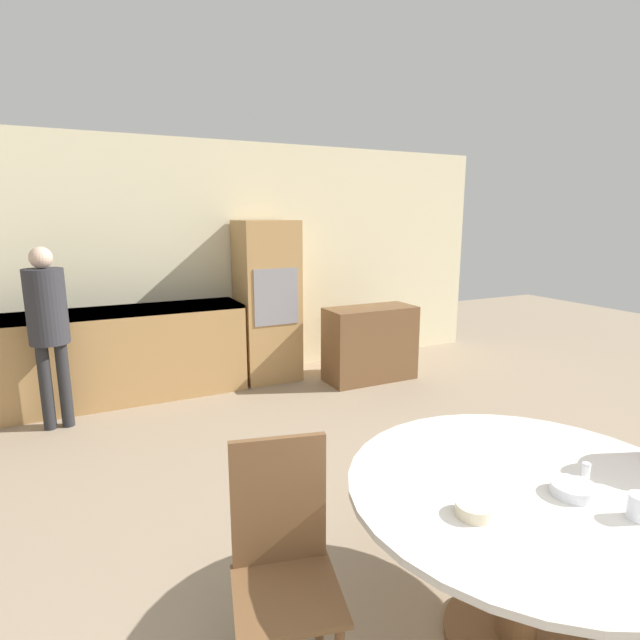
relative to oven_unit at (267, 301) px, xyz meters
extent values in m
cube|color=beige|center=(-0.40, 0.34, 0.42)|extent=(6.83, 0.05, 2.60)
cube|color=tan|center=(-1.66, -0.01, -0.43)|extent=(2.61, 0.60, 0.91)
cube|color=black|center=(-1.66, -0.01, 0.01)|extent=(2.61, 0.60, 0.03)
cube|color=tan|center=(0.00, 0.00, 0.00)|extent=(0.62, 0.58, 1.76)
cube|color=gray|center=(0.00, -0.29, 0.09)|extent=(0.49, 0.01, 0.60)
cube|color=brown|center=(1.00, -0.57, -0.47)|extent=(1.00, 0.45, 0.82)
cylinder|color=brown|center=(-0.30, -3.88, -0.86)|extent=(0.60, 0.60, 0.04)
cylinder|color=brown|center=(-0.30, -3.88, -0.52)|extent=(0.17, 0.17, 0.71)
cylinder|color=silver|center=(-0.30, -3.88, -0.15)|extent=(1.46, 1.46, 0.03)
cylinder|color=brown|center=(-1.39, -3.46, -0.67)|extent=(0.04, 0.04, 0.41)
cylinder|color=brown|center=(-1.08, -3.53, -0.67)|extent=(0.04, 0.04, 0.41)
cube|color=brown|center=(-1.27, -3.65, -0.46)|extent=(0.48, 0.48, 0.02)
cube|color=brown|center=(-1.23, -3.47, -0.18)|extent=(0.38, 0.12, 0.54)
cylinder|color=#262628|center=(-2.19, -0.50, -0.50)|extent=(0.10, 0.10, 0.75)
cylinder|color=#262628|center=(-2.05, -0.50, -0.50)|extent=(0.10, 0.10, 0.75)
cylinder|color=#2D2D33|center=(-2.12, -0.50, 0.19)|extent=(0.31, 0.31, 0.63)
sphere|color=beige|center=(-2.12, -0.50, 0.59)|extent=(0.18, 0.18, 0.18)
cylinder|color=silver|center=(-0.14, -4.21, -0.09)|extent=(0.08, 0.08, 0.09)
cylinder|color=beige|center=(-0.65, -3.94, -0.11)|extent=(0.14, 0.14, 0.05)
cylinder|color=silver|center=(-0.21, -4.00, -0.12)|extent=(0.17, 0.17, 0.04)
cylinder|color=white|center=(-0.09, -3.97, -0.10)|extent=(0.03, 0.03, 0.07)
cylinder|color=silver|center=(-0.09, -3.97, -0.06)|extent=(0.03, 0.03, 0.01)
camera|label=1|loc=(-1.86, -5.15, 0.92)|focal=28.00mm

